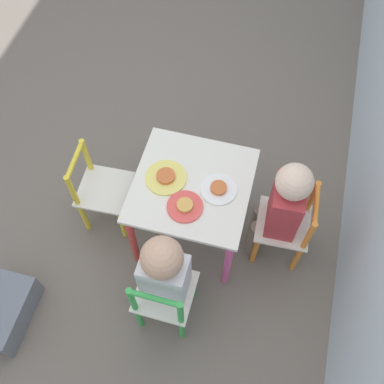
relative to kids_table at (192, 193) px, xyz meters
The scene contains 11 objects.
ground_plane 0.41m from the kids_table, ahead, with size 6.00×6.00×0.00m, color #6B6056.
kids_table is the anchor object (origin of this frame).
chair_green 0.51m from the kids_table, ahead, with size 0.26×0.26×0.53m.
chair_orange 0.51m from the kids_table, 92.30° to the left, with size 0.27×0.27×0.53m.
chair_yellow 0.51m from the kids_table, 87.29° to the right, with size 0.27×0.27×0.53m.
child_right 0.43m from the kids_table, ahead, with size 0.22×0.20×0.73m.
child_back 0.43m from the kids_table, 92.30° to the left, with size 0.21×0.22×0.75m.
plate_right 0.16m from the kids_table, ahead, with size 0.16×0.16×0.03m.
plate_back 0.16m from the kids_table, 90.00° to the left, with size 0.17×0.17×0.03m.
plate_front 0.16m from the kids_table, 90.00° to the right, with size 0.19×0.19×0.03m.
storage_bin 1.10m from the kids_table, 48.38° to the right, with size 0.36×0.26×0.17m.
Camera 1 is at (1.04, 0.27, 2.27)m, focal length 42.00 mm.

